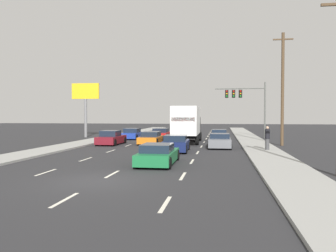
{
  "coord_description": "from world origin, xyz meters",
  "views": [
    {
      "loc": [
        5.14,
        -13.82,
        2.83
      ],
      "look_at": [
        0.08,
        18.48,
        1.77
      ],
      "focal_mm": 36.35,
      "sensor_mm": 36.0,
      "label": 1
    }
  ],
  "objects_px": {
    "pedestrian_near_corner": "(267,138)",
    "car_green": "(158,155)",
    "roadside_billboard": "(86,99)",
    "box_truck": "(187,123)",
    "utility_pole_mid": "(283,88)",
    "car_orange": "(151,138)",
    "car_gray": "(220,141)",
    "car_navy": "(176,144)",
    "car_silver": "(219,136)",
    "traffic_signal_mast": "(242,97)",
    "car_red": "(161,134)",
    "car_blue": "(132,134)",
    "car_maroon": "(111,138)"
  },
  "relations": [
    {
      "from": "car_red",
      "to": "car_silver",
      "type": "distance_m",
      "value": 6.75
    },
    {
      "from": "car_orange",
      "to": "car_gray",
      "type": "relative_size",
      "value": 0.97
    },
    {
      "from": "car_orange",
      "to": "car_silver",
      "type": "bearing_deg",
      "value": 38.23
    },
    {
      "from": "utility_pole_mid",
      "to": "roadside_billboard",
      "type": "height_order",
      "value": "utility_pole_mid"
    },
    {
      "from": "car_maroon",
      "to": "car_red",
      "type": "xyz_separation_m",
      "value": [
        3.52,
        7.38,
        0.0
      ]
    },
    {
      "from": "box_truck",
      "to": "pedestrian_near_corner",
      "type": "bearing_deg",
      "value": -45.49
    },
    {
      "from": "car_orange",
      "to": "car_gray",
      "type": "distance_m",
      "value": 7.21
    },
    {
      "from": "car_navy",
      "to": "car_maroon",
      "type": "bearing_deg",
      "value": 143.69
    },
    {
      "from": "car_blue",
      "to": "car_red",
      "type": "height_order",
      "value": "car_red"
    },
    {
      "from": "car_red",
      "to": "traffic_signal_mast",
      "type": "relative_size",
      "value": 0.66
    },
    {
      "from": "box_truck",
      "to": "car_gray",
      "type": "xyz_separation_m",
      "value": [
        3.28,
        -4.39,
        -1.5
      ]
    },
    {
      "from": "pedestrian_near_corner",
      "to": "roadside_billboard",
      "type": "bearing_deg",
      "value": 145.82
    },
    {
      "from": "box_truck",
      "to": "car_silver",
      "type": "relative_size",
      "value": 1.89
    },
    {
      "from": "pedestrian_near_corner",
      "to": "traffic_signal_mast",
      "type": "bearing_deg",
      "value": 93.84
    },
    {
      "from": "traffic_signal_mast",
      "to": "car_navy",
      "type": "bearing_deg",
      "value": -109.98
    },
    {
      "from": "pedestrian_near_corner",
      "to": "car_green",
      "type": "bearing_deg",
      "value": -131.75
    },
    {
      "from": "car_silver",
      "to": "traffic_signal_mast",
      "type": "distance_m",
      "value": 7.11
    },
    {
      "from": "car_green",
      "to": "box_truck",
      "type": "bearing_deg",
      "value": 89.3
    },
    {
      "from": "car_blue",
      "to": "car_silver",
      "type": "relative_size",
      "value": 0.96
    },
    {
      "from": "car_gray",
      "to": "traffic_signal_mast",
      "type": "height_order",
      "value": "traffic_signal_mast"
    },
    {
      "from": "car_red",
      "to": "car_orange",
      "type": "bearing_deg",
      "value": -88.92
    },
    {
      "from": "car_silver",
      "to": "pedestrian_near_corner",
      "type": "height_order",
      "value": "pedestrian_near_corner"
    },
    {
      "from": "car_maroon",
      "to": "roadside_billboard",
      "type": "distance_m",
      "value": 12.65
    },
    {
      "from": "car_red",
      "to": "car_gray",
      "type": "height_order",
      "value": "car_red"
    },
    {
      "from": "traffic_signal_mast",
      "to": "pedestrian_near_corner",
      "type": "bearing_deg",
      "value": -86.16
    },
    {
      "from": "car_green",
      "to": "car_silver",
      "type": "bearing_deg",
      "value": 79.7
    },
    {
      "from": "box_truck",
      "to": "utility_pole_mid",
      "type": "bearing_deg",
      "value": -10.47
    },
    {
      "from": "car_silver",
      "to": "pedestrian_near_corner",
      "type": "xyz_separation_m",
      "value": [
        3.74,
        -10.59,
        0.49
      ]
    },
    {
      "from": "car_green",
      "to": "pedestrian_near_corner",
      "type": "height_order",
      "value": "pedestrian_near_corner"
    },
    {
      "from": "roadside_billboard",
      "to": "pedestrian_near_corner",
      "type": "height_order",
      "value": "roadside_billboard"
    },
    {
      "from": "box_truck",
      "to": "roadside_billboard",
      "type": "distance_m",
      "value": 15.57
    },
    {
      "from": "car_maroon",
      "to": "car_orange",
      "type": "xyz_separation_m",
      "value": [
        3.63,
        1.33,
        -0.04
      ]
    },
    {
      "from": "car_red",
      "to": "car_navy",
      "type": "relative_size",
      "value": 1.06
    },
    {
      "from": "car_red",
      "to": "car_green",
      "type": "xyz_separation_m",
      "value": [
        3.31,
        -19.44,
        -0.05
      ]
    },
    {
      "from": "car_navy",
      "to": "roadside_billboard",
      "type": "distance_m",
      "value": 20.67
    },
    {
      "from": "box_truck",
      "to": "car_maroon",
      "type": "bearing_deg",
      "value": -157.06
    },
    {
      "from": "car_orange",
      "to": "pedestrian_near_corner",
      "type": "bearing_deg",
      "value": -27.69
    },
    {
      "from": "car_red",
      "to": "box_truck",
      "type": "xyz_separation_m",
      "value": [
        3.5,
        -4.42,
        1.46
      ]
    },
    {
      "from": "car_blue",
      "to": "box_truck",
      "type": "distance_m",
      "value": 8.61
    },
    {
      "from": "car_maroon",
      "to": "car_navy",
      "type": "xyz_separation_m",
      "value": [
        6.93,
        -5.09,
        -0.01
      ]
    },
    {
      "from": "car_red",
      "to": "car_green",
      "type": "relative_size",
      "value": 0.97
    },
    {
      "from": "car_maroon",
      "to": "car_gray",
      "type": "distance_m",
      "value": 10.39
    },
    {
      "from": "car_gray",
      "to": "car_navy",
      "type": "bearing_deg",
      "value": -132.53
    },
    {
      "from": "car_maroon",
      "to": "car_navy",
      "type": "height_order",
      "value": "car_maroon"
    },
    {
      "from": "car_green",
      "to": "car_red",
      "type": "bearing_deg",
      "value": 99.67
    },
    {
      "from": "car_red",
      "to": "car_orange",
      "type": "relative_size",
      "value": 1.02
    },
    {
      "from": "car_maroon",
      "to": "utility_pole_mid",
      "type": "relative_size",
      "value": 0.41
    },
    {
      "from": "roadside_billboard",
      "to": "box_truck",
      "type": "bearing_deg",
      "value": -26.92
    },
    {
      "from": "car_navy",
      "to": "traffic_signal_mast",
      "type": "xyz_separation_m",
      "value": [
        5.98,
        16.45,
        4.41
      ]
    },
    {
      "from": "utility_pole_mid",
      "to": "roadside_billboard",
      "type": "xyz_separation_m",
      "value": [
        -22.62,
        8.59,
        -0.51
      ]
    }
  ]
}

